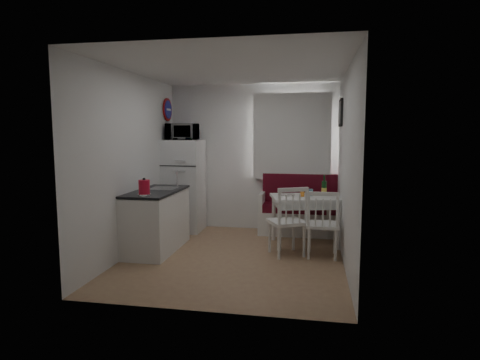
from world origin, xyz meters
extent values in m
cube|color=#A17555|center=(0.00, 0.00, 0.00)|extent=(3.00, 3.50, 0.02)
cube|color=white|center=(0.00, 0.00, 2.60)|extent=(3.00, 3.50, 0.02)
cube|color=white|center=(0.00, 1.75, 1.30)|extent=(3.00, 0.02, 2.60)
cube|color=white|center=(0.00, -1.75, 1.30)|extent=(3.00, 0.02, 2.60)
cube|color=white|center=(-1.50, 0.00, 1.30)|extent=(0.02, 3.50, 2.60)
cube|color=white|center=(1.50, 0.00, 1.30)|extent=(0.02, 3.50, 2.60)
cube|color=white|center=(0.70, 1.72, 1.62)|extent=(1.22, 0.06, 1.47)
cube|color=white|center=(0.70, 1.65, 1.68)|extent=(1.35, 0.02, 1.50)
cube|color=white|center=(-1.20, 0.15, 0.43)|extent=(0.60, 1.30, 0.86)
cube|color=black|center=(-1.20, 0.15, 0.89)|extent=(0.62, 1.32, 0.03)
cube|color=#99999E|center=(-1.18, 0.40, 0.85)|extent=(0.40, 0.40, 0.10)
cylinder|color=silver|center=(-1.02, 0.58, 1.03)|extent=(0.02, 0.02, 0.26)
cylinder|color=navy|center=(-1.47, 1.45, 2.15)|extent=(0.03, 0.40, 0.40)
cube|color=black|center=(1.48, 1.10, 2.05)|extent=(0.04, 0.52, 0.42)
cube|color=white|center=(0.89, 1.48, 0.20)|extent=(1.44, 0.55, 0.40)
cube|color=#590A19|center=(0.89, 1.48, 0.46)|extent=(1.37, 0.51, 0.13)
cube|color=#590A19|center=(0.89, 1.69, 0.77)|extent=(1.37, 0.11, 0.51)
cube|color=white|center=(0.97, 0.82, 0.75)|extent=(1.17, 0.94, 0.04)
cube|color=white|center=(0.97, 0.82, 0.67)|extent=(1.04, 0.82, 0.12)
cylinder|color=white|center=(0.97, 0.82, 0.36)|extent=(0.06, 0.06, 0.73)
cube|color=white|center=(0.72, 0.25, 0.48)|extent=(0.62, 0.61, 0.04)
cube|color=white|center=(0.72, 0.05, 0.75)|extent=(0.42, 0.24, 0.49)
cube|color=white|center=(1.22, 0.25, 0.46)|extent=(0.46, 0.43, 0.04)
cube|color=white|center=(1.22, 0.06, 0.71)|extent=(0.43, 0.05, 0.47)
cube|color=white|center=(-1.18, 1.40, 0.81)|extent=(0.65, 0.65, 1.62)
imported|color=white|center=(-1.18, 1.35, 1.76)|extent=(0.52, 0.35, 0.29)
cylinder|color=red|center=(-1.15, -0.38, 1.02)|extent=(0.18, 0.18, 0.24)
cylinder|color=orange|center=(0.92, 0.77, 0.82)|extent=(0.06, 0.06, 0.11)
cylinder|color=#6EA2BB|center=(1.05, 0.87, 0.82)|extent=(0.06, 0.06, 0.11)
cylinder|color=white|center=(0.67, 0.84, 0.78)|extent=(0.26, 0.26, 0.02)
camera|label=1|loc=(1.06, -5.38, 1.75)|focal=30.00mm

